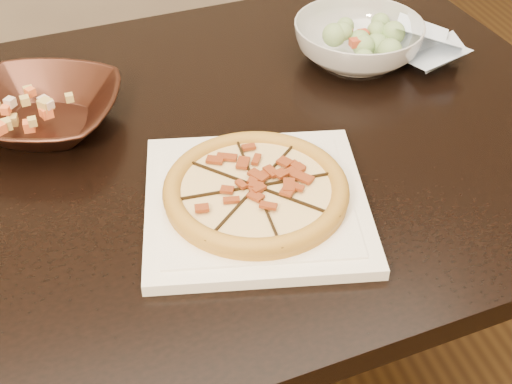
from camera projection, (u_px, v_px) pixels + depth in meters
dining_table at (173, 195)px, 1.21m from camera, size 1.56×1.08×0.75m
plate at (256, 202)px, 1.04m from camera, size 0.38×0.38×0.02m
pizza at (256, 190)px, 1.02m from camera, size 0.27×0.27×0.03m
bronze_bowl at (43, 111)px, 1.18m from camera, size 0.33×0.33×0.06m
mixed_dish at (36, 88)px, 1.15m from camera, size 0.11×0.12×0.03m
salad_bowl at (358, 41)px, 1.35m from camera, size 0.30×0.30×0.08m
salad at (361, 14)px, 1.32m from camera, size 0.12×0.12×0.04m
cling_film at (422, 45)px, 1.37m from camera, size 0.18×0.15×0.05m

